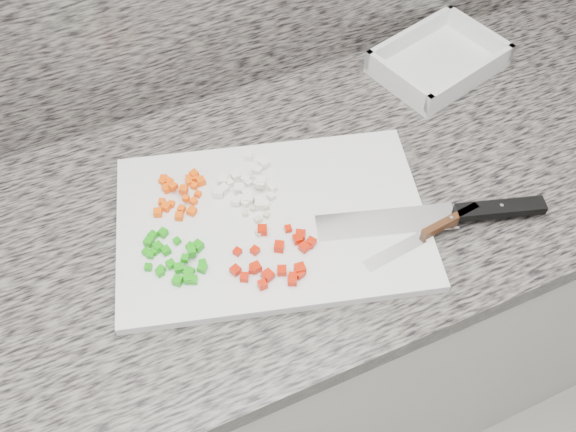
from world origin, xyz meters
name	(u,v)px	position (x,y,z in m)	size (l,w,h in m)	color
cabinet	(240,344)	(0.00, 1.44, 0.43)	(3.92, 0.62, 0.86)	beige
countertop	(224,227)	(0.00, 1.44, 0.88)	(3.96, 0.64, 0.04)	#635E57
cutting_board	(272,221)	(0.07, 1.40, 0.91)	(0.50, 0.33, 0.02)	silver
carrot_pile	(179,193)	(-0.05, 1.50, 0.92)	(0.10, 0.10, 0.02)	#FF5305
onion_pile	(247,187)	(0.06, 1.47, 0.93)	(0.11, 0.13, 0.02)	white
green_pepper_pile	(175,258)	(-0.10, 1.38, 0.92)	(0.10, 0.12, 0.02)	#17980D
red_pepper_pile	(279,259)	(0.05, 1.32, 0.92)	(0.15, 0.12, 0.02)	red
garlic_pile	(259,221)	(0.05, 1.40, 0.92)	(0.05, 0.06, 0.01)	beige
chef_knife	(461,213)	(0.35, 1.28, 0.92)	(0.37, 0.15, 0.02)	silver
paring_knife	(436,229)	(0.30, 1.27, 0.92)	(0.22, 0.04, 0.02)	silver
tray	(438,62)	(0.53, 1.62, 0.92)	(0.28, 0.23, 0.05)	silver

